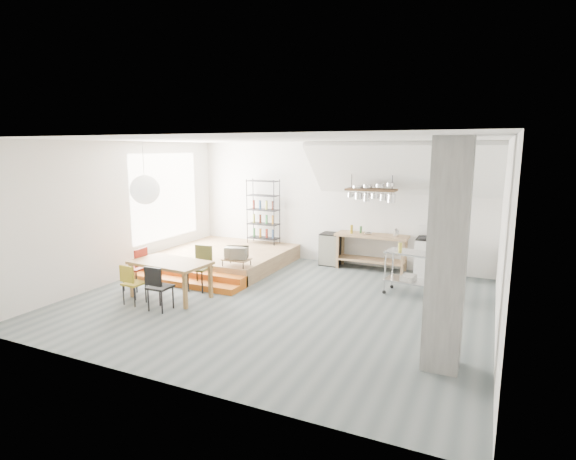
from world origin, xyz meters
The scene contains 26 objects.
floor centered at (0.00, 0.00, 0.00)m, with size 8.00×8.00×0.00m, color #505B5D.
wall_back centered at (0.00, 3.50, 1.60)m, with size 8.00×0.04×3.20m, color silver.
wall_left centered at (-4.00, 0.00, 1.60)m, with size 0.04×7.00×3.20m, color silver.
wall_right centered at (4.00, 0.00, 1.60)m, with size 0.04×7.00×3.20m, color silver.
ceiling centered at (0.00, 0.00, 3.20)m, with size 8.00×7.00×0.02m, color white.
slope_ceiling centered at (1.80, 2.90, 2.55)m, with size 4.40×1.80×0.15m, color white.
window_pane centered at (-3.98, 1.50, 1.80)m, with size 0.02×2.50×2.20m, color white.
platform centered at (-2.50, 2.00, 0.20)m, with size 3.00×3.00×0.40m, color #8A6345.
step_lower centered at (-2.50, 0.05, 0.07)m, with size 3.00×0.35×0.13m, color #C86017.
step_upper centered at (-2.50, 0.40, 0.13)m, with size 3.00×0.35×0.27m, color #C86017.
concrete_column centered at (3.30, -1.50, 1.60)m, with size 0.50×0.50×3.20m, color slate.
kitchen_counter centered at (1.10, 3.15, 0.63)m, with size 1.80×0.60×0.91m.
stove centered at (2.50, 3.16, 0.48)m, with size 0.60×0.60×1.18m.
pot_rack centered at (1.13, 2.92, 1.98)m, with size 1.20×0.50×1.43m.
wire_shelving centered at (-2.00, 3.20, 1.33)m, with size 0.88×0.38×1.80m.
microwave_shelf centered at (-1.40, 0.75, 0.55)m, with size 0.60×0.40×0.16m.
paper_lantern centered at (-2.70, -0.64, 2.20)m, with size 0.60×0.60×0.60m, color white.
dining_table centered at (-2.10, -0.69, 0.68)m, with size 1.67×1.02×0.76m.
chair_mustard centered at (-2.50, -1.38, 0.48)m, with size 0.39×0.39×0.81m.
chair_black centered at (-1.80, -1.44, 0.52)m, with size 0.40×0.40×0.88m.
chair_olive centered at (-1.85, 0.02, 0.57)m, with size 0.46×0.46×0.96m.
chair_red centered at (-3.07, -0.60, 0.55)m, with size 0.46×0.46×0.93m.
rolling_cart centered at (2.31, 1.52, 0.60)m, with size 1.01×0.66×0.93m.
mini_fridge centered at (0.00, 3.20, 0.42)m, with size 0.50×0.50×0.85m, color black.
microwave centered at (-1.40, 0.75, 0.70)m, with size 0.50×0.34×0.28m, color beige.
bowl centered at (1.02, 3.10, 0.93)m, with size 0.19×0.19×0.05m, color silver.
Camera 1 is at (3.82, -7.76, 3.04)m, focal length 28.00 mm.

